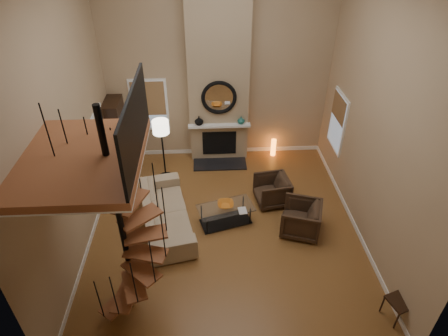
{
  "coord_description": "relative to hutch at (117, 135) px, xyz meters",
  "views": [
    {
      "loc": [
        -0.37,
        -6.45,
        6.2
      ],
      "look_at": [
        0.0,
        0.4,
        1.4
      ],
      "focal_mm": 30.71,
      "sensor_mm": 36.0,
      "label": 1
    }
  ],
  "objects": [
    {
      "name": "ground",
      "position": [
        2.8,
        -2.79,
        -0.95
      ],
      "size": [
        6.0,
        6.5,
        0.01
      ],
      "primitive_type": "cube",
      "color": "#9C6832",
      "rests_on": "ground"
    },
    {
      "name": "back_wall",
      "position": [
        2.8,
        0.46,
        1.8
      ],
      "size": [
        6.0,
        0.02,
        5.5
      ],
      "primitive_type": "cube",
      "color": "tan",
      "rests_on": "ground"
    },
    {
      "name": "front_wall",
      "position": [
        2.8,
        -6.04,
        1.8
      ],
      "size": [
        6.0,
        0.02,
        5.5
      ],
      "primitive_type": "cube",
      "color": "tan",
      "rests_on": "ground"
    },
    {
      "name": "left_wall",
      "position": [
        -0.2,
        -2.79,
        1.8
      ],
      "size": [
        0.02,
        6.5,
        5.5
      ],
      "primitive_type": "cube",
      "color": "tan",
      "rests_on": "ground"
    },
    {
      "name": "right_wall",
      "position": [
        5.8,
        -2.79,
        1.8
      ],
      "size": [
        0.02,
        6.5,
        5.5
      ],
      "primitive_type": "cube",
      "color": "tan",
      "rests_on": "ground"
    },
    {
      "name": "baseboard_back",
      "position": [
        2.8,
        0.45,
        -0.89
      ],
      "size": [
        6.0,
        0.02,
        0.12
      ],
      "primitive_type": "cube",
      "color": "white",
      "rests_on": "ground"
    },
    {
      "name": "baseboard_left",
      "position": [
        -0.19,
        -2.79,
        -0.89
      ],
      "size": [
        0.02,
        6.5,
        0.12
      ],
      "primitive_type": "cube",
      "color": "white",
      "rests_on": "ground"
    },
    {
      "name": "baseboard_right",
      "position": [
        5.79,
        -2.79,
        -0.89
      ],
      "size": [
        0.02,
        6.5,
        0.12
      ],
      "primitive_type": "cube",
      "color": "white",
      "rests_on": "ground"
    },
    {
      "name": "chimney_breast",
      "position": [
        2.8,
        0.27,
        1.8
      ],
      "size": [
        1.6,
        0.38,
        5.5
      ],
      "primitive_type": "cube",
      "color": "tan",
      "rests_on": "ground"
    },
    {
      "name": "hearth",
      "position": [
        2.8,
        -0.22,
        -0.93
      ],
      "size": [
        1.5,
        0.6,
        0.04
      ],
      "primitive_type": "cube",
      "color": "black",
      "rests_on": "ground"
    },
    {
      "name": "firebox",
      "position": [
        2.8,
        0.07,
        -0.4
      ],
      "size": [
        0.95,
        0.02,
        0.72
      ],
      "primitive_type": "cube",
      "color": "black",
      "rests_on": "chimney_breast"
    },
    {
      "name": "mantel",
      "position": [
        2.8,
        -0.01,
        0.2
      ],
      "size": [
        1.7,
        0.18,
        0.06
      ],
      "primitive_type": "cube",
      "color": "white",
      "rests_on": "chimney_breast"
    },
    {
      "name": "mirror_frame",
      "position": [
        2.8,
        0.05,
        1.0
      ],
      "size": [
        0.94,
        0.1,
        0.94
      ],
      "primitive_type": "torus",
      "rotation": [
        1.57,
        0.0,
        0.0
      ],
      "color": "black",
      "rests_on": "chimney_breast"
    },
    {
      "name": "mirror_disc",
      "position": [
        2.8,
        0.06,
        1.0
      ],
      "size": [
        0.8,
        0.01,
        0.8
      ],
      "primitive_type": "cylinder",
      "rotation": [
        1.57,
        0.0,
        0.0
      ],
      "color": "white",
      "rests_on": "chimney_breast"
    },
    {
      "name": "vase_left",
      "position": [
        2.25,
        0.03,
        0.35
      ],
      "size": [
        0.24,
        0.24,
        0.25
      ],
      "primitive_type": "imported",
      "color": "black",
      "rests_on": "mantel"
    },
    {
      "name": "vase_right",
      "position": [
        3.4,
        0.03,
        0.33
      ],
      "size": [
        0.2,
        0.2,
        0.21
      ],
      "primitive_type": "imported",
      "color": "#195750",
      "rests_on": "mantel"
    },
    {
      "name": "window_back",
      "position": [
        0.9,
        0.43,
        0.67
      ],
      "size": [
        1.02,
        0.06,
        1.52
      ],
      "color": "white",
      "rests_on": "back_wall"
    },
    {
      "name": "window_right",
      "position": [
        5.77,
        -0.79,
        0.68
      ],
      "size": [
        0.06,
        1.02,
        1.52
      ],
      "color": "white",
      "rests_on": "right_wall"
    },
    {
      "name": "entry_door",
      "position": [
        -0.16,
        -0.99,
        0.1
      ],
      "size": [
        0.1,
        1.05,
        2.16
      ],
      "color": "white",
      "rests_on": "ground"
    },
    {
      "name": "loft",
      "position": [
        0.75,
        -4.59,
        2.29
      ],
      "size": [
        1.7,
        2.2,
        1.09
      ],
      "color": "#995632",
      "rests_on": "left_wall"
    },
    {
      "name": "spiral_stair",
      "position": [
        1.01,
        -4.58,
        0.83
      ],
      "size": [
        1.47,
        1.47,
        4.06
      ],
      "color": "black",
      "rests_on": "ground"
    },
    {
      "name": "hutch",
      "position": [
        0.0,
        0.0,
        0.0
      ],
      "size": [
        0.42,
        0.9,
        2.0
      ],
      "primitive_type": "cube",
      "color": "black",
      "rests_on": "ground"
    },
    {
      "name": "sofa",
      "position": [
        1.43,
        -2.59,
        -0.55
      ],
      "size": [
        1.49,
        2.68,
        0.74
      ],
      "primitive_type": "imported",
      "rotation": [
        0.0,
        0.0,
        1.78
      ],
      "color": "tan",
      "rests_on": "ground"
    },
    {
      "name": "armchair_near",
      "position": [
        4.08,
        -1.91,
        -0.6
      ],
      "size": [
        0.9,
        0.89,
        0.72
      ],
      "primitive_type": "imported",
      "rotation": [
        0.0,
        0.0,
        -1.42
      ],
      "color": "#3B281B",
      "rests_on": "ground"
    },
    {
      "name": "armchair_far",
      "position": [
        4.56,
        -2.99,
        -0.6
      ],
      "size": [
        1.07,
        1.06,
        0.78
      ],
      "primitive_type": "imported",
      "rotation": [
        0.0,
        0.0,
        -1.88
      ],
      "color": "#3B281B",
      "rests_on": "ground"
    },
    {
      "name": "coffee_table",
      "position": [
        2.82,
        -2.61,
        -0.67
      ],
      "size": [
        1.38,
        0.95,
        0.46
      ],
      "color": "silver",
      "rests_on": "ground"
    },
    {
      "name": "bowl",
      "position": [
        2.82,
        -2.56,
        -0.45
      ],
      "size": [
        0.38,
        0.38,
        0.09
      ],
      "primitive_type": "imported",
      "color": "orange",
      "rests_on": "coffee_table"
    },
    {
      "name": "book",
      "position": [
        3.17,
        -2.76,
        -0.49
      ],
      "size": [
        0.21,
        0.26,
        0.02
      ],
      "primitive_type": "imported",
      "rotation": [
        0.0,
        0.0,
        0.09
      ],
      "color": "gray",
      "rests_on": "coffee_table"
    },
    {
      "name": "floor_lamp",
      "position": [
        1.29,
        -0.72,
        0.46
      ],
      "size": [
        0.42,
        0.42,
        1.73
      ],
      "color": "black",
      "rests_on": "ground"
    },
    {
      "name": "accent_lamp",
      "position": [
        4.39,
        0.23,
        -0.7
      ],
      "size": [
        0.15,
        0.15,
        0.52
      ],
      "primitive_type": "cylinder",
      "color": "orange",
      "rests_on": "ground"
    },
    {
      "name": "side_chair",
      "position": [
        5.82,
        -5.24,
        -0.42
      ],
      "size": [
        0.52,
        0.5,
        0.91
      ],
      "color": "black",
      "rests_on": "ground"
    }
  ]
}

